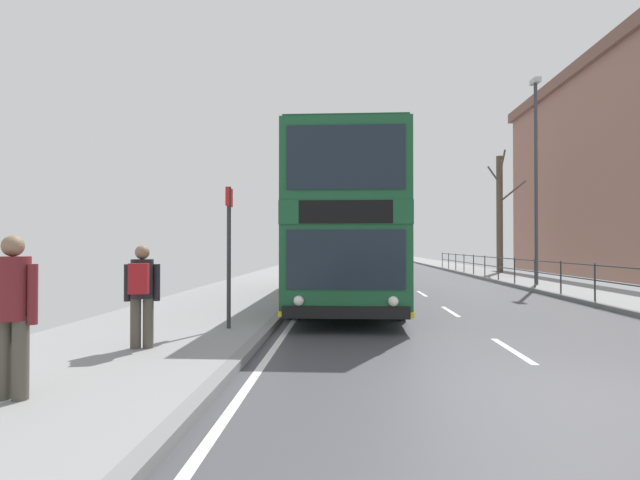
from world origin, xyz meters
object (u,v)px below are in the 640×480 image
Objects in this scene: pedestrian_with_backpack at (142,289)px; street_lamp_far_side at (536,166)px; bare_tree_far_00 at (500,211)px; bus_stop_sign_near at (229,241)px; double_decker_bus_main at (346,228)px; pedestrian_companion at (12,307)px.

pedestrian_with_backpack is 0.19× the size of street_lamp_far_side.
pedestrian_with_backpack is 0.22× the size of bare_tree_far_00.
double_decker_bus_main is at bearing 68.48° from bus_stop_sign_near.
bare_tree_far_00 reaches higher than pedestrian_with_backpack.
double_decker_bus_main is 10.06m from street_lamp_far_side.
bare_tree_far_00 is at bearing 60.73° from bus_stop_sign_near.
pedestrian_with_backpack is 2.53m from pedestrian_companion.
bus_stop_sign_near is 23.55m from bare_tree_far_00.
street_lamp_far_side is at bearing -98.34° from bare_tree_far_00.
double_decker_bus_main is 17.44m from bare_tree_far_00.
street_lamp_far_side reaches higher than bus_stop_sign_near.
bare_tree_far_00 is at bearing 81.66° from street_lamp_far_side.
bus_stop_sign_near is at bearing -111.52° from double_decker_bus_main.
pedestrian_companion is 0.24× the size of bare_tree_far_00.
double_decker_bus_main is 1.61× the size of bare_tree_far_00.
bus_stop_sign_near is at bearing -131.75° from street_lamp_far_side.
pedestrian_with_backpack is 25.74m from bare_tree_far_00.
double_decker_bus_main is 6.19m from bus_stop_sign_near.
street_lamp_far_side is (10.14, 11.36, 3.22)m from bus_stop_sign_near.
pedestrian_with_backpack is at bearing -112.36° from double_decker_bus_main.
bare_tree_far_00 is (1.34, 9.11, -1.23)m from street_lamp_far_side.
double_decker_bus_main is 4.21× the size of bus_stop_sign_near.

